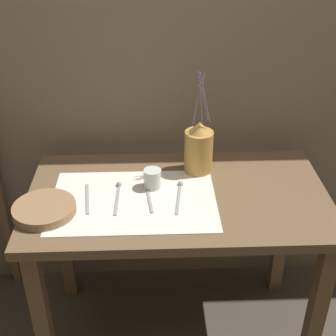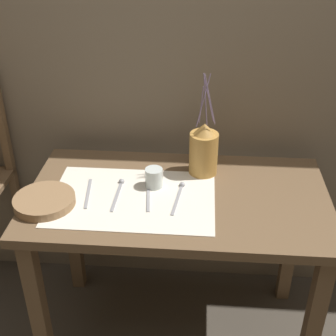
{
  "view_description": "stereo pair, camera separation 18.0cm",
  "coord_description": "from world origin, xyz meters",
  "views": [
    {
      "loc": [
        -0.1,
        -1.54,
        1.84
      ],
      "look_at": [
        -0.04,
        0.0,
        0.91
      ],
      "focal_mm": 50.0,
      "sensor_mm": 36.0,
      "label": 1
    },
    {
      "loc": [
        0.08,
        -1.54,
        1.84
      ],
      "look_at": [
        -0.04,
        0.0,
        0.91
      ],
      "focal_mm": 50.0,
      "sensor_mm": 36.0,
      "label": 2
    }
  ],
  "objects": [
    {
      "name": "fork_inner",
      "position": [
        -0.11,
        -0.03,
        0.8
      ],
      "size": [
        0.03,
        0.21,
        0.0
      ],
      "color": "#939399",
      "rests_on": "wooden_table"
    },
    {
      "name": "spoon_inner",
      "position": [
        -0.24,
        0.02,
        0.8
      ],
      "size": [
        0.02,
        0.22,
        0.02
      ],
      "color": "#939399",
      "rests_on": "wooden_table"
    },
    {
      "name": "wooden_bowl",
      "position": [
        -0.51,
        -0.11,
        0.81
      ],
      "size": [
        0.24,
        0.24,
        0.04
      ],
      "color": "#8E6B47",
      "rests_on": "wooden_table"
    },
    {
      "name": "spoon_outer",
      "position": [
        0.01,
        0.02,
        0.8
      ],
      "size": [
        0.04,
        0.22,
        0.02
      ],
      "color": "#939399",
      "rests_on": "wooden_table"
    },
    {
      "name": "linen_cloth",
      "position": [
        -0.17,
        -0.04,
        0.8
      ],
      "size": [
        0.64,
        0.43,
        0.0
      ],
      "color": "silver",
      "rests_on": "wooden_table"
    },
    {
      "name": "pitcher_with_flowers",
      "position": [
        0.1,
        0.17,
        0.9
      ],
      "size": [
        0.12,
        0.12,
        0.45
      ],
      "color": "#B7843D",
      "rests_on": "wooden_table"
    },
    {
      "name": "glass_tumbler_near",
      "position": [
        -0.1,
        0.05,
        0.84
      ],
      "size": [
        0.07,
        0.07,
        0.08
      ],
      "color": "silver",
      "rests_on": "wooden_table"
    },
    {
      "name": "wooden_table",
      "position": [
        0.0,
        0.0,
        0.67
      ],
      "size": [
        1.2,
        0.66,
        0.79
      ],
      "color": "brown",
      "rests_on": "ground_plane"
    },
    {
      "name": "fork_outer",
      "position": [
        -0.36,
        -0.03,
        0.8
      ],
      "size": [
        0.04,
        0.21,
        0.0
      ],
      "color": "#939399",
      "rests_on": "wooden_table"
    },
    {
      "name": "stone_wall_back",
      "position": [
        0.0,
        0.44,
        1.2
      ],
      "size": [
        7.0,
        0.06,
        2.4
      ],
      "color": "#7A6B56",
      "rests_on": "ground_plane"
    },
    {
      "name": "ground_plane",
      "position": [
        0.0,
        0.0,
        0.0
      ],
      "size": [
        12.0,
        12.0,
        0.0
      ],
      "primitive_type": "plane",
      "color": "#473F35"
    }
  ]
}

